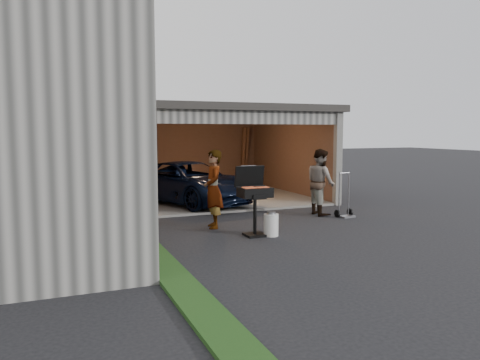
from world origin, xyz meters
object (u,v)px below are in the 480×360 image
at_px(minivan, 189,185).
at_px(bbq_grill, 254,195).
at_px(woman, 213,189).
at_px(hand_truck, 345,208).
at_px(plywood_panel, 141,224).
at_px(man, 320,182).
at_px(propane_tank, 271,225).

bearing_deg(minivan, bbq_grill, -112.67).
xyz_separation_m(minivan, woman, (-0.41, -3.31, 0.27)).
bearing_deg(hand_truck, bbq_grill, -167.76).
relative_size(woman, plywood_panel, 1.94).
xyz_separation_m(man, plywood_panel, (-4.94, -1.72, -0.41)).
relative_size(woman, propane_tank, 3.80).
xyz_separation_m(woman, man, (3.10, 0.51, -0.02)).
bearing_deg(bbq_grill, man, 31.31).
bearing_deg(woman, hand_truck, 99.36).
bearing_deg(woman, propane_tank, 43.46).
distance_m(woman, hand_truck, 3.57).
distance_m(woman, propane_tank, 1.61).
distance_m(woman, bbq_grill, 1.18).
height_order(woman, propane_tank, woman).
xyz_separation_m(woman, propane_tank, (0.82, -1.23, -0.64)).
xyz_separation_m(woman, hand_truck, (3.51, -0.02, -0.65)).
height_order(woman, man, woman).
height_order(minivan, plywood_panel, minivan).
xyz_separation_m(minivan, hand_truck, (3.10, -3.32, -0.39)).
height_order(plywood_panel, hand_truck, hand_truck).
height_order(minivan, woman, woman).
xyz_separation_m(woman, bbq_grill, (0.52, -1.06, -0.02)).
bearing_deg(woman, minivan, -177.45).
distance_m(man, bbq_grill, 3.02).
height_order(bbq_grill, plywood_panel, bbq_grill).
bearing_deg(plywood_panel, bbq_grill, 3.59).
bearing_deg(hand_truck, woman, 172.67).
xyz_separation_m(man, hand_truck, (0.41, -0.52, -0.63)).
xyz_separation_m(minivan, plywood_panel, (-2.25, -4.52, -0.16)).
relative_size(propane_tank, hand_truck, 0.40).
relative_size(woman, bbq_grill, 1.21).
distance_m(bbq_grill, propane_tank, 0.72).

